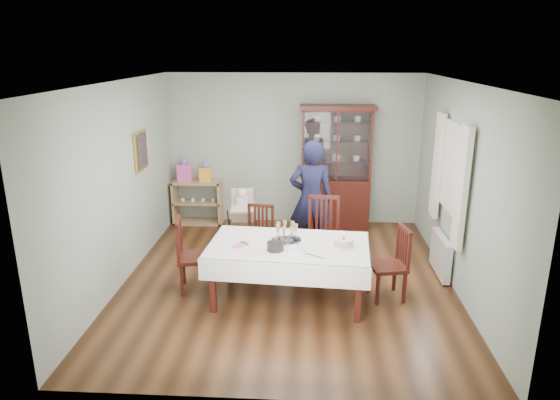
# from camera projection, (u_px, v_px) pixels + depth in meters

# --- Properties ---
(floor) EXTENTS (5.00, 5.00, 0.00)m
(floor) POSITION_uv_depth(u_px,v_px,m) (287.00, 279.00, 6.98)
(floor) COLOR #593319
(floor) RESTS_ON ground
(room_shell) EXTENTS (5.00, 5.00, 5.00)m
(room_shell) POSITION_uv_depth(u_px,v_px,m) (290.00, 152.00, 6.99)
(room_shell) COLOR #9EAA99
(room_shell) RESTS_ON floor
(dining_table) EXTENTS (2.08, 1.30, 0.76)m
(dining_table) POSITION_uv_depth(u_px,v_px,m) (289.00, 272.00, 6.33)
(dining_table) COLOR #401610
(dining_table) RESTS_ON floor
(china_cabinet) EXTENTS (1.30, 0.48, 2.18)m
(china_cabinet) POSITION_uv_depth(u_px,v_px,m) (336.00, 166.00, 8.77)
(china_cabinet) COLOR #401610
(china_cabinet) RESTS_ON floor
(sideboard) EXTENTS (0.90, 0.38, 0.80)m
(sideboard) POSITION_uv_depth(u_px,v_px,m) (198.00, 202.00, 9.14)
(sideboard) COLOR tan
(sideboard) RESTS_ON floor
(picture_frame) EXTENTS (0.04, 0.48, 0.58)m
(picture_frame) POSITION_uv_depth(u_px,v_px,m) (141.00, 150.00, 7.39)
(picture_frame) COLOR gold
(picture_frame) RESTS_ON room_shell
(window) EXTENTS (0.04, 1.02, 1.22)m
(window) POSITION_uv_depth(u_px,v_px,m) (454.00, 169.00, 6.69)
(window) COLOR white
(window) RESTS_ON room_shell
(curtain_left) EXTENTS (0.07, 0.30, 1.55)m
(curtain_left) POSITION_uv_depth(u_px,v_px,m) (462.00, 188.00, 6.13)
(curtain_left) COLOR silver
(curtain_left) RESTS_ON room_shell
(curtain_right) EXTENTS (0.07, 0.30, 1.55)m
(curtain_right) POSITION_uv_depth(u_px,v_px,m) (437.00, 166.00, 7.31)
(curtain_right) COLOR silver
(curtain_right) RESTS_ON room_shell
(radiator) EXTENTS (0.10, 0.80, 0.55)m
(radiator) POSITION_uv_depth(u_px,v_px,m) (441.00, 255.00, 7.06)
(radiator) COLOR white
(radiator) RESTS_ON floor
(chair_far_left) EXTENTS (0.46, 0.46, 0.91)m
(chair_far_left) POSITION_uv_depth(u_px,v_px,m) (259.00, 249.00, 7.33)
(chair_far_left) COLOR #401610
(chair_far_left) RESTS_ON floor
(chair_far_right) EXTENTS (0.51, 0.51, 1.06)m
(chair_far_right) POSITION_uv_depth(u_px,v_px,m) (322.00, 249.00, 7.23)
(chair_far_right) COLOR #401610
(chair_far_right) RESTS_ON floor
(chair_end_left) EXTENTS (0.51, 0.51, 0.99)m
(chair_end_left) POSITION_uv_depth(u_px,v_px,m) (195.00, 269.00, 6.63)
(chair_end_left) COLOR #401610
(chair_end_left) RESTS_ON floor
(chair_end_right) EXTENTS (0.51, 0.51, 0.95)m
(chair_end_right) POSITION_uv_depth(u_px,v_px,m) (388.00, 277.00, 6.40)
(chair_end_right) COLOR #401610
(chair_end_right) RESTS_ON floor
(woman) EXTENTS (0.68, 0.47, 1.82)m
(woman) POSITION_uv_depth(u_px,v_px,m) (311.00, 199.00, 7.55)
(woman) COLOR black
(woman) RESTS_ON floor
(high_chair) EXTENTS (0.51, 0.51, 1.04)m
(high_chair) POSITION_uv_depth(u_px,v_px,m) (243.00, 227.00, 7.84)
(high_chair) COLOR black
(high_chair) RESTS_ON floor
(champagne_tray) EXTENTS (0.38, 0.38, 0.23)m
(champagne_tray) POSITION_uv_depth(u_px,v_px,m) (286.00, 236.00, 6.30)
(champagne_tray) COLOR silver
(champagne_tray) RESTS_ON dining_table
(birthday_cake) EXTENTS (0.27, 0.27, 0.18)m
(birthday_cake) POSITION_uv_depth(u_px,v_px,m) (344.00, 243.00, 6.13)
(birthday_cake) COLOR white
(birthday_cake) RESTS_ON dining_table
(plate_stack_dark) EXTENTS (0.23, 0.23, 0.10)m
(plate_stack_dark) POSITION_uv_depth(u_px,v_px,m) (275.00, 246.00, 6.02)
(plate_stack_dark) COLOR black
(plate_stack_dark) RESTS_ON dining_table
(plate_stack_white) EXTENTS (0.25, 0.25, 0.09)m
(plate_stack_white) POSITION_uv_depth(u_px,v_px,m) (296.00, 251.00, 5.88)
(plate_stack_white) COLOR white
(plate_stack_white) RESTS_ON dining_table
(napkin_stack) EXTENTS (0.15, 0.15, 0.02)m
(napkin_stack) POSITION_uv_depth(u_px,v_px,m) (238.00, 246.00, 6.14)
(napkin_stack) COLOR #FA5CA9
(napkin_stack) RESTS_ON dining_table
(cutlery) EXTENTS (0.16, 0.17, 0.01)m
(cutlery) POSITION_uv_depth(u_px,v_px,m) (242.00, 243.00, 6.23)
(cutlery) COLOR silver
(cutlery) RESTS_ON dining_table
(cake_knife) EXTENTS (0.22, 0.16, 0.01)m
(cake_knife) POSITION_uv_depth(u_px,v_px,m) (314.00, 256.00, 5.85)
(cake_knife) COLOR silver
(cake_knife) RESTS_ON dining_table
(gift_bag_pink) EXTENTS (0.25, 0.18, 0.43)m
(gift_bag_pink) POSITION_uv_depth(u_px,v_px,m) (184.00, 171.00, 8.96)
(gift_bag_pink) COLOR #FA5CA9
(gift_bag_pink) RESTS_ON sideboard
(gift_bag_orange) EXTENTS (0.20, 0.15, 0.37)m
(gift_bag_orange) POSITION_uv_depth(u_px,v_px,m) (205.00, 173.00, 8.95)
(gift_bag_orange) COLOR gold
(gift_bag_orange) RESTS_ON sideboard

